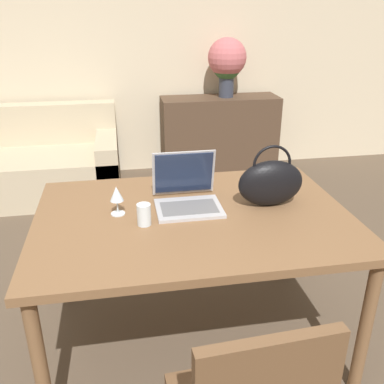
{
  "coord_description": "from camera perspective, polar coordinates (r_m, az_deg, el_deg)",
  "views": [
    {
      "loc": [
        -0.19,
        -1.3,
        1.72
      ],
      "look_at": [
        0.14,
        0.56,
        0.89
      ],
      "focal_mm": 40.0,
      "sensor_mm": 36.0,
      "label": 1
    }
  ],
  "objects": [
    {
      "name": "wall_back",
      "position": [
        4.67,
        -8.12,
        18.9
      ],
      "size": [
        10.0,
        0.06,
        2.7
      ],
      "color": "beige",
      "rests_on": "ground_plane"
    },
    {
      "name": "dining_table",
      "position": [
        2.15,
        0.19,
        -4.7
      ],
      "size": [
        1.55,
        1.09,
        0.77
      ],
      "color": "brown",
      "rests_on": "ground_plane"
    },
    {
      "name": "couch",
      "position": [
        4.45,
        -20.2,
        3.28
      ],
      "size": [
        1.61,
        0.92,
        0.82
      ],
      "color": "#C1B293",
      "rests_on": "ground_plane"
    },
    {
      "name": "sideboard",
      "position": [
        4.67,
        3.65,
        7.44
      ],
      "size": [
        1.23,
        0.4,
        0.84
      ],
      "color": "#4C3828",
      "rests_on": "ground_plane"
    },
    {
      "name": "laptop",
      "position": [
        2.19,
        -0.76,
        0.1
      ],
      "size": [
        0.33,
        0.32,
        0.26
      ],
      "color": "#ADADB2",
      "rests_on": "dining_table"
    },
    {
      "name": "drinking_glass",
      "position": [
        2.01,
        -6.42,
        -3.0
      ],
      "size": [
        0.07,
        0.07,
        0.1
      ],
      "color": "silver",
      "rests_on": "dining_table"
    },
    {
      "name": "wine_glass",
      "position": [
        2.1,
        -10.02,
        -0.45
      ],
      "size": [
        0.07,
        0.07,
        0.15
      ],
      "color": "silver",
      "rests_on": "dining_table"
    },
    {
      "name": "handbag",
      "position": [
        2.19,
        10.44,
        1.27
      ],
      "size": [
        0.34,
        0.13,
        0.32
      ],
      "color": "black",
      "rests_on": "dining_table"
    },
    {
      "name": "flower_vase",
      "position": [
        4.53,
        4.69,
        16.96
      ],
      "size": [
        0.39,
        0.39,
        0.59
      ],
      "color": "#333847",
      "rests_on": "sideboard"
    }
  ]
}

